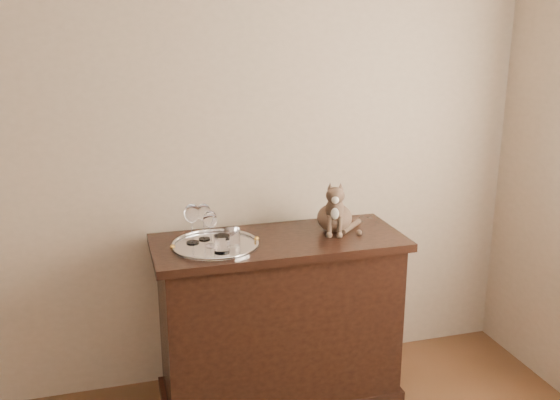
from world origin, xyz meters
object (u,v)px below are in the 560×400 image
(wine_glass_b, at_px, (204,222))
(tumbler_a, at_px, (232,237))
(wine_glass_a, at_px, (192,224))
(tumbler_b, at_px, (222,244))
(sideboard, at_px, (279,320))
(cat, at_px, (335,204))
(tray, at_px, (215,246))
(wine_glass_d, at_px, (210,229))

(wine_glass_b, xyz_separation_m, tumbler_a, (0.11, -0.12, -0.05))
(wine_glass_a, height_order, tumbler_b, wine_glass_a)
(wine_glass_b, relative_size, tumbler_a, 2.17)
(sideboard, height_order, cat, cat)
(sideboard, distance_m, cat, 0.63)
(wine_glass_b, relative_size, tumbler_b, 2.20)
(sideboard, xyz_separation_m, cat, (0.30, 0.04, 0.56))
(tray, xyz_separation_m, cat, (0.61, 0.06, 0.13))
(cat, bearing_deg, wine_glass_b, -161.51)
(wine_glass_d, bearing_deg, wine_glass_b, 97.59)
(wine_glass_b, bearing_deg, wine_glass_d, -82.41)
(cat, bearing_deg, wine_glass_d, -152.61)
(tray, xyz_separation_m, tumbler_a, (0.07, -0.03, 0.04))
(sideboard, bearing_deg, wine_glass_d, -174.96)
(sideboard, height_order, wine_glass_b, wine_glass_b)
(wine_glass_d, height_order, tumbler_b, wine_glass_d)
(sideboard, xyz_separation_m, tumbler_a, (-0.24, -0.05, 0.47))
(tray, height_order, tumbler_b, tumbler_b)
(wine_glass_b, distance_m, wine_glass_d, 0.10)
(sideboard, distance_m, wine_glass_b, 0.63)
(sideboard, xyz_separation_m, wine_glass_a, (-0.41, 0.04, 0.53))
(sideboard, relative_size, tumbler_a, 14.85)
(wine_glass_a, distance_m, tumbler_a, 0.20)
(sideboard, height_order, wine_glass_d, wine_glass_d)
(sideboard, bearing_deg, tumbler_b, -157.21)
(wine_glass_d, distance_m, tumbler_b, 0.11)
(tumbler_b, bearing_deg, tumbler_a, 49.94)
(tumbler_b, bearing_deg, wine_glass_b, 103.39)
(wine_glass_b, relative_size, wine_glass_d, 1.04)
(tumbler_a, bearing_deg, wine_glass_b, 131.96)
(tumbler_a, height_order, tumbler_b, tumbler_a)
(wine_glass_b, distance_m, tumbler_b, 0.21)
(wine_glass_b, bearing_deg, wine_glass_a, -150.67)
(wine_glass_a, bearing_deg, wine_glass_b, 29.33)
(tumbler_b, bearing_deg, wine_glass_d, 109.06)
(tray, bearing_deg, sideboard, 3.93)
(tray, xyz_separation_m, tumbler_b, (0.01, -0.10, 0.04))
(wine_glass_b, bearing_deg, cat, -2.34)
(wine_glass_a, relative_size, cat, 0.70)
(sideboard, height_order, wine_glass_a, wine_glass_a)
(wine_glass_a, bearing_deg, tumbler_a, -27.08)
(tumbler_a, distance_m, tumbler_b, 0.10)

